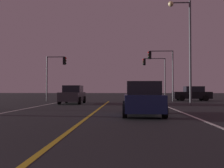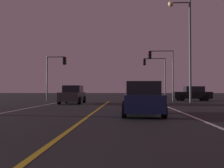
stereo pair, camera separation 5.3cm
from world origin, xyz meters
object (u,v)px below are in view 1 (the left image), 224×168
traffic_light_near_right (161,64)px  street_lamp_right_far (185,40)px  car_crossing_side (192,94)px  traffic_light_far_right (154,69)px  car_lead_same_lane (143,99)px  car_oncoming (73,95)px  traffic_light_near_left (56,68)px

traffic_light_near_right → street_lamp_right_far: street_lamp_right_far is taller
car_crossing_side → traffic_light_far_right: bearing=-46.8°
car_lead_same_lane → street_lamp_right_far: size_ratio=0.50×
car_lead_same_lane → traffic_light_far_right: 21.99m
car_lead_same_lane → car_oncoming: same height
car_lead_same_lane → street_lamp_right_far: (4.09, 8.03, 4.57)m
car_crossing_side → traffic_light_near_right: (-3.80, -1.33, 3.41)m
car_lead_same_lane → traffic_light_near_left: traffic_light_near_left is taller
traffic_light_near_left → street_lamp_right_far: 15.23m
car_oncoming → traffic_light_near_left: traffic_light_near_left is taller
car_oncoming → street_lamp_right_far: size_ratio=0.50×
car_lead_same_lane → traffic_light_far_right: traffic_light_far_right is taller
car_oncoming → street_lamp_right_far: (9.86, -2.68, 4.57)m
car_oncoming → car_crossing_side: bearing=117.3°
car_crossing_side → street_lamp_right_far: (-2.98, -9.31, 4.57)m
traffic_light_near_left → traffic_light_near_right: bearing=-0.0°
traffic_light_near_left → traffic_light_far_right: (11.94, 5.50, 0.33)m
street_lamp_right_far → car_crossing_side: bearing=-107.7°
car_lead_same_lane → traffic_light_near_right: (3.26, 16.01, 3.41)m
car_oncoming → traffic_light_near_left: (-3.02, 5.30, 2.98)m
traffic_light_far_right → car_crossing_side: bearing=133.2°
traffic_light_near_right → traffic_light_near_left: 12.06m
traffic_light_near_left → street_lamp_right_far: street_lamp_right_far is taller
traffic_light_near_left → car_crossing_side: bearing=4.8°
traffic_light_far_right → street_lamp_right_far: 13.58m
car_crossing_side → street_lamp_right_far: 10.79m
traffic_light_near_right → traffic_light_near_left: (-12.05, 0.00, -0.43)m
traffic_light_near_left → traffic_light_far_right: traffic_light_far_right is taller
traffic_light_far_right → street_lamp_right_far: (0.94, -13.49, 1.26)m
street_lamp_right_far → car_oncoming: bearing=-15.2°
traffic_light_near_left → traffic_light_far_right: bearing=24.7°
car_crossing_side → traffic_light_near_right: 5.28m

